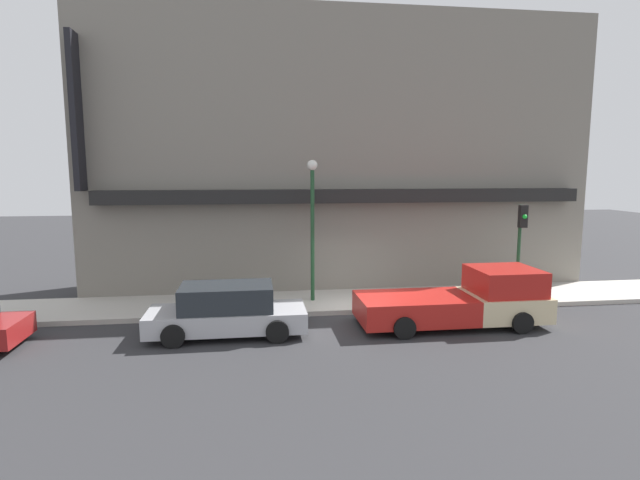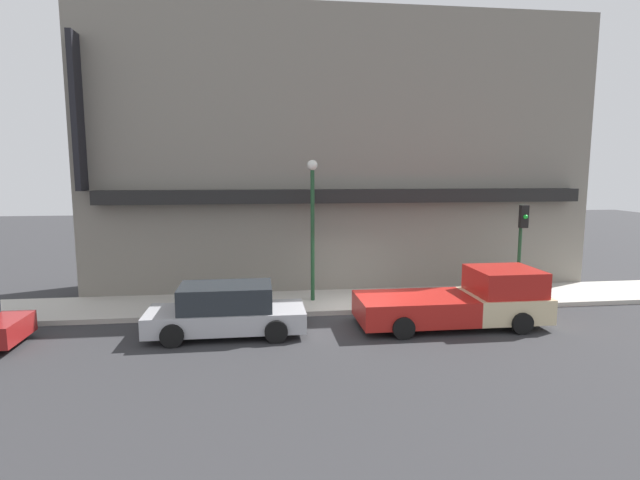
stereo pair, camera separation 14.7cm
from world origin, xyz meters
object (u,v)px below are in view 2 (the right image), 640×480
Objects in this scene: fire_hydrant at (253,299)px; street_lamp at (313,212)px; parked_car at (226,311)px; pickup_truck at (463,301)px; traffic_light at (522,234)px.

fire_hydrant is 0.12× the size of street_lamp.
street_lamp reaches higher than parked_car.
parked_car is 2.30m from fire_hydrant.
traffic_light is (3.04, 2.20, 1.74)m from pickup_truck.
pickup_truck is 5.83m from street_lamp.
street_lamp is at bearing 20.55° from fire_hydrant.
fire_hydrant is 9.70m from traffic_light.
street_lamp is (2.86, 2.95, 2.59)m from parked_car.
traffic_light is at bearing -5.78° from street_lamp.
traffic_light is at bearing 12.58° from parked_car.
pickup_truck reaches higher than parked_car.
street_lamp is at bearing 174.22° from traffic_light.
traffic_light is at bearing 35.55° from pickup_truck.
street_lamp reaches higher than traffic_light.
pickup_truck is 7.20m from parked_car.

